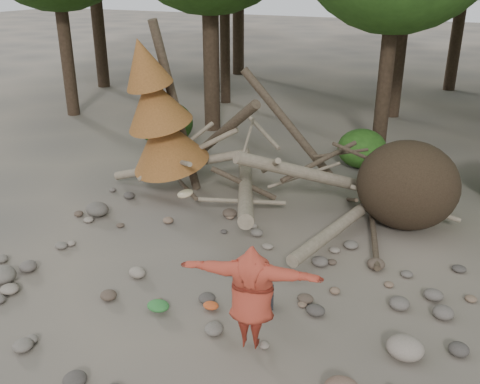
% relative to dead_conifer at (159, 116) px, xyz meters
% --- Properties ---
extents(ground, '(120.00, 120.00, 0.00)m').
position_rel_dead_conifer_xyz_m(ground, '(3.12, -3.37, -2.11)').
color(ground, '#514C44').
rests_on(ground, ground).
extents(deadfall_pile, '(8.55, 5.24, 3.30)m').
position_rel_dead_conifer_xyz_m(deadfall_pile, '(5.13, 0.87, -1.16)').
color(deadfall_pile, '#332619').
rests_on(deadfall_pile, ground).
extents(dead_conifer, '(2.06, 2.16, 4.35)m').
position_rel_dead_conifer_xyz_m(dead_conifer, '(0.00, 0.00, 0.00)').
color(dead_conifer, '#4C3F30').
rests_on(dead_conifer, ground).
extents(bush_left, '(1.80, 1.80, 1.44)m').
position_rel_dead_conifer_xyz_m(bush_left, '(-2.38, 3.83, -1.39)').
color(bush_left, '#214913').
rests_on(bush_left, ground).
extents(bush_mid, '(1.40, 1.40, 1.12)m').
position_rel_dead_conifer_xyz_m(bush_mid, '(3.92, 4.43, -1.55)').
color(bush_mid, '#2C5C1A').
rests_on(bush_mid, ground).
extents(frisbee_thrower, '(2.48, 1.00, 2.14)m').
position_rel_dead_conifer_xyz_m(frisbee_thrower, '(4.37, -4.33, -1.19)').
color(frisbee_thrower, '#A63725').
rests_on(frisbee_thrower, ground).
extents(backpack, '(0.54, 0.46, 0.31)m').
position_rel_dead_conifer_xyz_m(backpack, '(4.08, -3.32, -1.96)').
color(backpack, black).
rests_on(backpack, ground).
extents(cloth_green, '(0.39, 0.32, 0.15)m').
position_rel_dead_conifer_xyz_m(cloth_green, '(2.59, -4.16, -2.04)').
color(cloth_green, '#2C7030').
rests_on(cloth_green, ground).
extents(cloth_orange, '(0.27, 0.22, 0.10)m').
position_rel_dead_conifer_xyz_m(cloth_orange, '(3.37, -3.75, -2.06)').
color(cloth_orange, '#B9491F').
rests_on(cloth_orange, ground).
extents(boulder_front_left, '(0.52, 0.47, 0.31)m').
position_rel_dead_conifer_xyz_m(boulder_front_left, '(-0.50, -4.61, -1.96)').
color(boulder_front_left, '#696257').
rests_on(boulder_front_left, ground).
extents(boulder_mid_right, '(0.56, 0.50, 0.33)m').
position_rel_dead_conifer_xyz_m(boulder_mid_right, '(6.51, -3.55, -1.94)').
color(boulder_mid_right, gray).
rests_on(boulder_mid_right, ground).
extents(boulder_mid_left, '(0.54, 0.49, 0.33)m').
position_rel_dead_conifer_xyz_m(boulder_mid_left, '(-0.82, -1.56, -1.95)').
color(boulder_mid_left, '#59534A').
rests_on(boulder_mid_left, ground).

